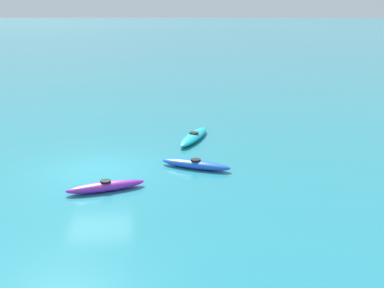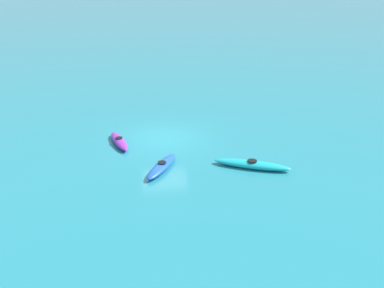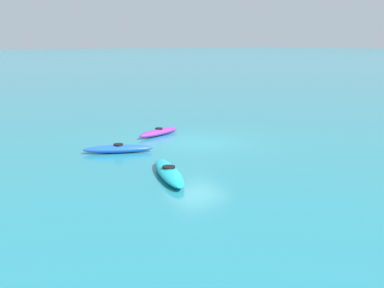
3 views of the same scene
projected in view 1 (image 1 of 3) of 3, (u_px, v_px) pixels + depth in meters
ground_plane at (98, 169)px, 18.46m from camera, size 600.00×600.00×0.00m
kayak_purple at (106, 186)px, 16.21m from camera, size 1.35×2.73×0.37m
kayak_blue at (196, 164)px, 18.48m from camera, size 1.80×2.79×0.37m
kayak_cyan at (194, 137)px, 22.45m from camera, size 3.51×1.95×0.37m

